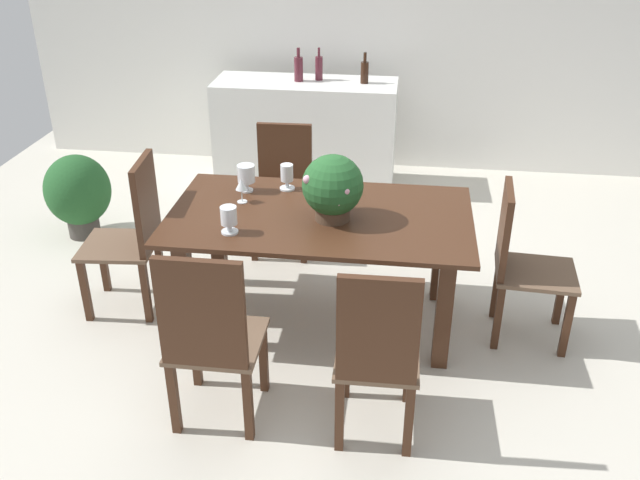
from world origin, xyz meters
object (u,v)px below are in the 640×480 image
(crystal_vase_center_near, at_px, (246,175))
(wine_bottle_green, at_px, (299,68))
(chair_head_end, at_px, (134,230))
(chair_near_left, at_px, (210,335))
(crystal_vase_right, at_px, (229,218))
(wine_glass, at_px, (241,185))
(dining_table, at_px, (320,234))
(crystal_vase_left, at_px, (287,175))
(wine_bottle_clear, at_px, (319,68))
(chair_foot_end, at_px, (520,259))
(chair_near_right, at_px, (377,351))
(wine_bottle_amber, at_px, (365,72))
(chair_far_left, at_px, (283,181))
(flower_centerpiece, at_px, (333,187))
(potted_plant_floor, at_px, (78,192))
(kitchen_counter, at_px, (306,134))

(crystal_vase_center_near, distance_m, wine_bottle_green, 1.99)
(chair_head_end, bearing_deg, wine_bottle_green, 157.14)
(chair_near_left, relative_size, crystal_vase_right, 6.50)
(wine_glass, bearing_deg, wine_bottle_green, 89.52)
(dining_table, xyz_separation_m, crystal_vase_right, (-0.48, -0.31, 0.23))
(crystal_vase_left, bearing_deg, wine_bottle_clear, 91.57)
(chair_foot_end, distance_m, chair_near_right, 1.30)
(wine_bottle_amber, bearing_deg, wine_bottle_clear, 172.43)
(wine_bottle_amber, bearing_deg, crystal_vase_left, -100.48)
(chair_far_left, relative_size, wine_bottle_amber, 3.54)
(chair_foot_end, relative_size, crystal_vase_right, 6.10)
(chair_near_right, xyz_separation_m, crystal_vase_right, (-0.89, 0.72, 0.31))
(crystal_vase_left, distance_m, wine_bottle_amber, 1.96)
(flower_centerpiece, bearing_deg, dining_table, 143.46)
(chair_near_left, distance_m, flower_centerpiece, 1.16)
(crystal_vase_center_near, xyz_separation_m, wine_bottle_green, (0.03, 1.98, 0.20))
(flower_centerpiece, height_order, potted_plant_floor, flower_centerpiece)
(chair_head_end, bearing_deg, potted_plant_floor, -143.11)
(chair_near_left, relative_size, flower_centerpiece, 2.63)
(wine_bottle_clear, distance_m, potted_plant_floor, 2.31)
(flower_centerpiece, xyz_separation_m, kitchen_counter, (-0.51, 2.29, -0.49))
(wine_bottle_clear, relative_size, wine_bottle_amber, 1.06)
(dining_table, distance_m, chair_head_end, 1.20)
(chair_far_left, height_order, wine_bottle_amber, wine_bottle_amber)
(wine_glass, bearing_deg, flower_centerpiece, -15.86)
(wine_glass, relative_size, wine_bottle_amber, 0.59)
(chair_near_left, relative_size, wine_glass, 6.66)
(wine_glass, bearing_deg, chair_near_left, -85.31)
(flower_centerpiece, relative_size, wine_bottle_clear, 1.41)
(chair_foot_end, height_order, flower_centerpiece, flower_centerpiece)
(crystal_vase_left, height_order, crystal_vase_right, crystal_vase_left)
(crystal_vase_right, distance_m, potted_plant_floor, 2.06)
(crystal_vase_left, height_order, wine_bottle_amber, wine_bottle_amber)
(wine_glass, bearing_deg, dining_table, -11.84)
(crystal_vase_right, xyz_separation_m, potted_plant_floor, (-1.56, 1.25, -0.49))
(crystal_vase_center_near, bearing_deg, crystal_vase_right, -86.70)
(wine_glass, xyz_separation_m, wine_bottle_amber, (0.60, 2.15, 0.18))
(flower_centerpiece, xyz_separation_m, crystal_vase_center_near, (-0.59, 0.33, -0.09))
(wine_glass, bearing_deg, chair_near_right, -51.06)
(flower_centerpiece, relative_size, crystal_vase_right, 2.47)
(kitchen_counter, bearing_deg, crystal_vase_center_near, -92.52)
(dining_table, xyz_separation_m, wine_glass, (-0.50, 0.11, 0.25))
(flower_centerpiece, xyz_separation_m, wine_bottle_clear, (-0.40, 2.37, 0.10))
(chair_far_left, bearing_deg, wine_bottle_green, 91.51)
(chair_foot_end, xyz_separation_m, crystal_vase_center_near, (-1.72, 0.27, 0.34))
(chair_near_right, relative_size, crystal_vase_left, 6.06)
(crystal_vase_right, bearing_deg, chair_near_right, -38.85)
(chair_foot_end, relative_size, crystal_vase_center_near, 5.52)
(chair_head_end, distance_m, kitchen_counter, 2.36)
(crystal_vase_left, distance_m, wine_bottle_clear, 1.98)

